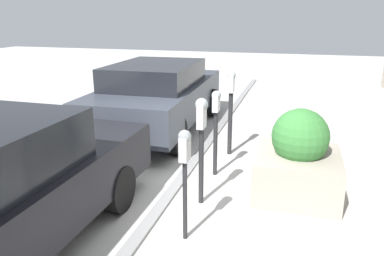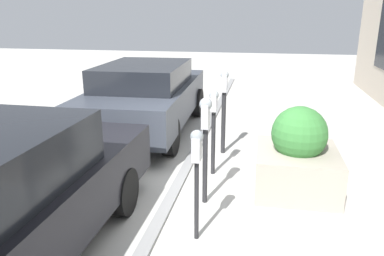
{
  "view_description": "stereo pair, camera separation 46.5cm",
  "coord_description": "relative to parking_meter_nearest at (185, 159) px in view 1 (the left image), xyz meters",
  "views": [
    {
      "loc": [
        -5.0,
        -1.55,
        2.48
      ],
      "look_at": [
        0.0,
        -0.12,
        0.89
      ],
      "focal_mm": 35.0,
      "sensor_mm": 36.0,
      "label": 1
    },
    {
      "loc": [
        -5.11,
        -1.09,
        2.48
      ],
      "look_at": [
        0.0,
        -0.12,
        0.89
      ],
      "focal_mm": 35.0,
      "sensor_mm": 36.0,
      "label": 2
    }
  ],
  "objects": [
    {
      "name": "parking_meter_second",
      "position": [
        0.87,
        0.04,
        0.07
      ],
      "size": [
        0.2,
        0.17,
        1.46
      ],
      "color": "#232326",
      "rests_on": "ground_plane"
    },
    {
      "name": "parking_meter_middle",
      "position": [
        1.84,
        0.06,
        -0.03
      ],
      "size": [
        0.17,
        0.14,
        1.37
      ],
      "color": "#232326",
      "rests_on": "ground_plane"
    },
    {
      "name": "planter_box",
      "position": [
        1.49,
        -1.2,
        -0.48
      ],
      "size": [
        1.23,
        1.14,
        1.25
      ],
      "color": "#A39989",
      "rests_on": "ground_plane"
    },
    {
      "name": "curb_strip",
      "position": [
        1.41,
        0.52,
        -0.96
      ],
      "size": [
        19.0,
        0.16,
        0.04
      ],
      "color": "gray",
      "rests_on": "ground_plane"
    },
    {
      "name": "parking_meter_nearest",
      "position": [
        0.0,
        0.0,
        0.0
      ],
      "size": [
        0.17,
        0.15,
        1.31
      ],
      "color": "#232326",
      "rests_on": "ground_plane"
    },
    {
      "name": "parked_car_middle",
      "position": [
        3.87,
        1.78,
        -0.18
      ],
      "size": [
        4.52,
        1.98,
        1.49
      ],
      "rotation": [
        0.0,
        0.0,
        0.03
      ],
      "color": "#383D47",
      "rests_on": "ground_plane"
    },
    {
      "name": "ground_plane",
      "position": [
        1.41,
        0.44,
        -0.98
      ],
      "size": [
        40.0,
        40.0,
        0.0
      ],
      "primitive_type": "plane",
      "color": "beige"
    },
    {
      "name": "parking_meter_fourth",
      "position": [
        2.82,
        0.01,
        0.01
      ],
      "size": [
        0.17,
        0.15,
        1.52
      ],
      "color": "#232326",
      "rests_on": "ground_plane"
    }
  ]
}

